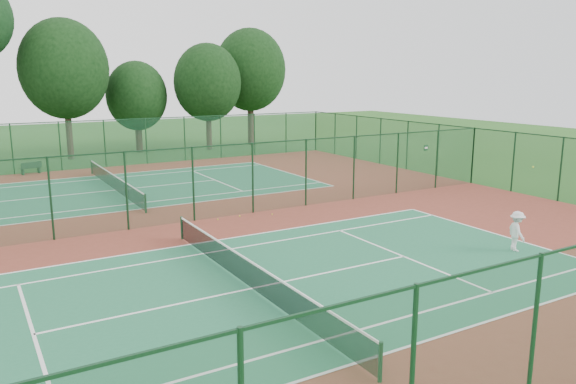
# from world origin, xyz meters

# --- Properties ---
(ground) EXTENTS (120.00, 120.00, 0.00)m
(ground) POSITION_xyz_m (0.00, 0.00, 0.00)
(ground) COLOR #24571B
(ground) RESTS_ON ground
(red_pad) EXTENTS (40.00, 36.00, 0.01)m
(red_pad) POSITION_xyz_m (0.00, 0.00, 0.01)
(red_pad) COLOR brown
(red_pad) RESTS_ON ground
(court_near) EXTENTS (23.77, 10.97, 0.01)m
(court_near) POSITION_xyz_m (0.00, -9.00, 0.01)
(court_near) COLOR #206844
(court_near) RESTS_ON red_pad
(court_far) EXTENTS (23.77, 10.97, 0.01)m
(court_far) POSITION_xyz_m (0.00, 9.00, 0.01)
(court_far) COLOR #206545
(court_far) RESTS_ON red_pad
(fence_north) EXTENTS (40.00, 0.09, 3.50)m
(fence_north) POSITION_xyz_m (0.00, 18.00, 1.76)
(fence_north) COLOR #1C5539
(fence_north) RESTS_ON ground
(fence_south) EXTENTS (40.00, 0.09, 3.50)m
(fence_south) POSITION_xyz_m (0.00, -18.00, 1.76)
(fence_south) COLOR #184A2A
(fence_south) RESTS_ON ground
(fence_east) EXTENTS (0.09, 36.00, 3.50)m
(fence_east) POSITION_xyz_m (20.00, 0.00, 1.76)
(fence_east) COLOR #174629
(fence_east) RESTS_ON ground
(fence_divider) EXTENTS (40.00, 0.09, 3.50)m
(fence_divider) POSITION_xyz_m (0.00, 0.00, 1.76)
(fence_divider) COLOR #1A502A
(fence_divider) RESTS_ON ground
(tennis_net_near) EXTENTS (0.10, 12.90, 0.97)m
(tennis_net_near) POSITION_xyz_m (0.00, -9.00, 0.54)
(tennis_net_near) COLOR #163E23
(tennis_net_near) RESTS_ON ground
(tennis_net_far) EXTENTS (0.10, 12.90, 0.97)m
(tennis_net_far) POSITION_xyz_m (0.00, 9.00, 0.54)
(tennis_net_far) COLOR #12321D
(tennis_net_far) RESTS_ON ground
(player_near) EXTENTS (0.95, 1.16, 1.57)m
(player_near) POSITION_xyz_m (10.63, -10.64, 0.80)
(player_near) COLOR white
(player_near) RESTS_ON court_near
(bench) EXTENTS (1.44, 0.77, 0.85)m
(bench) POSITION_xyz_m (-3.61, 17.47, 0.45)
(bench) COLOR black
(bench) RESTS_ON red_pad
(stray_ball_a) EXTENTS (0.07, 0.07, 0.07)m
(stray_ball_a) POSITION_xyz_m (3.68, -0.43, 0.05)
(stray_ball_a) COLOR #CDD331
(stray_ball_a) RESTS_ON red_pad
(stray_ball_b) EXTENTS (0.06, 0.06, 0.06)m
(stray_ball_b) POSITION_xyz_m (5.21, -0.87, 0.04)
(stray_ball_b) COLOR #E5F238
(stray_ball_b) RESTS_ON red_pad
(stray_ball_c) EXTENTS (0.07, 0.07, 0.07)m
(stray_ball_c) POSITION_xyz_m (2.52, -0.46, 0.04)
(stray_ball_c) COLOR #B8CA2F
(stray_ball_c) RESTS_ON red_pad
(evergreen_row) EXTENTS (39.00, 5.00, 12.00)m
(evergreen_row) POSITION_xyz_m (0.50, 24.25, 0.00)
(evergreen_row) COLOR black
(evergreen_row) RESTS_ON ground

